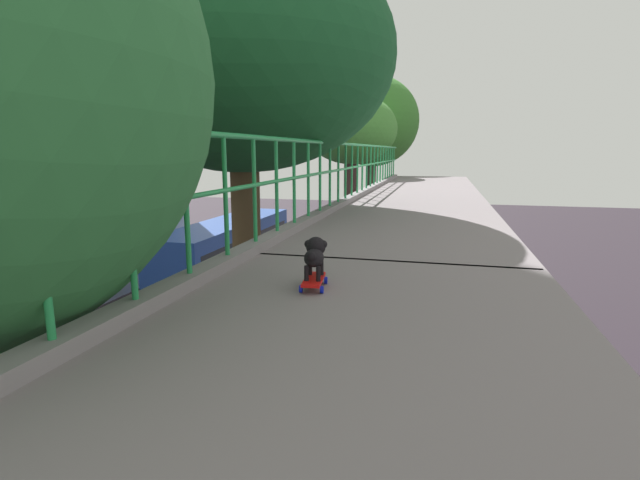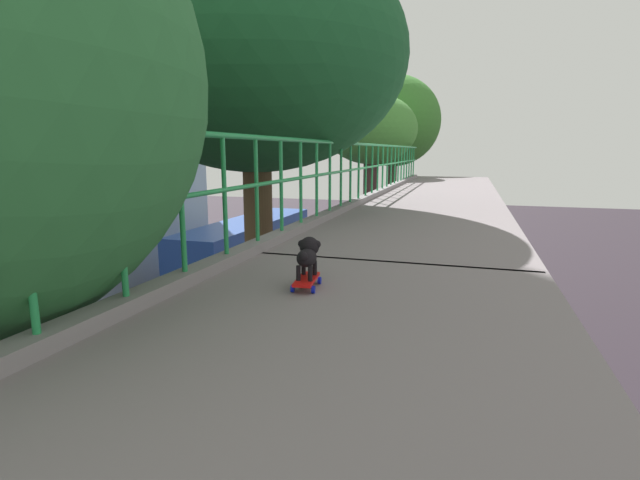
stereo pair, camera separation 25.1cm
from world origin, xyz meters
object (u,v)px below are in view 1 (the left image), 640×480
object	(u,v)px
toy_skateboard	(314,280)
small_dog	(315,253)
car_blue_fifth	(192,361)
city_bus	(228,249)
car_black_fourth	(28,386)

from	to	relation	value
toy_skateboard	small_dog	bearing A→B (deg)	95.98
car_blue_fifth	city_bus	bearing A→B (deg)	109.26
toy_skateboard	city_bus	bearing A→B (deg)	117.51
small_dog	toy_skateboard	bearing A→B (deg)	-84.02
city_bus	toy_skateboard	bearing A→B (deg)	-62.49
car_black_fourth	city_bus	bearing A→B (deg)	90.36
toy_skateboard	small_dog	distance (m)	0.22
car_black_fourth	car_blue_fifth	bearing A→B (deg)	36.63
car_blue_fifth	small_dog	size ratio (longest dim) A/B	9.95
city_bus	small_dog	size ratio (longest dim) A/B	28.59
city_bus	toy_skateboard	size ratio (longest dim) A/B	25.78
car_blue_fifth	city_bus	distance (m)	10.33
toy_skateboard	small_dog	world-z (taller)	small_dog
car_black_fourth	city_bus	distance (m)	12.20
car_black_fourth	city_bus	world-z (taller)	city_bus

